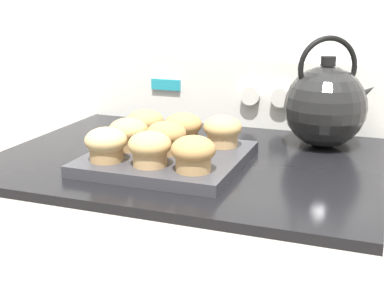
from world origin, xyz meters
The scene contains 12 objects.
wall_back centered at (0.00, 0.69, 1.20)m, with size 8.00×0.05×2.40m.
control_panel centered at (0.00, 0.63, 1.02)m, with size 0.77×0.07×0.17m.
muffin_pan centered at (-0.02, 0.25, 0.95)m, with size 0.30×0.30×0.02m.
muffin_r0_c0 centered at (-0.11, 0.17, 0.99)m, with size 0.08×0.08×0.06m.
muffin_r0_c1 centered at (-0.02, 0.17, 0.99)m, with size 0.08×0.08×0.06m.
muffin_r0_c2 centered at (0.07, 0.16, 0.99)m, with size 0.08×0.08×0.06m.
muffin_r1_c0 centered at (-0.11, 0.25, 0.99)m, with size 0.08×0.08×0.06m.
muffin_r1_c1 centered at (-0.02, 0.25, 0.99)m, with size 0.08×0.08×0.06m.
muffin_r2_c0 centered at (-0.11, 0.34, 0.99)m, with size 0.08×0.08×0.06m.
muffin_r2_c1 centered at (-0.02, 0.34, 0.99)m, with size 0.08×0.08×0.06m.
muffin_r2_c2 centered at (0.07, 0.34, 0.99)m, with size 0.08×0.08×0.06m.
tea_kettle centered at (0.25, 0.49, 1.03)m, with size 0.20×0.18×0.24m.
Camera 1 is at (0.38, -0.69, 1.26)m, focal length 50.00 mm.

